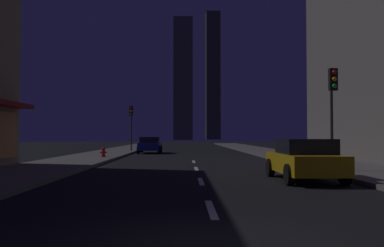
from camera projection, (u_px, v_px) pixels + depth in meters
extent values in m
cube|color=black|center=(190.00, 153.00, 37.40)|extent=(78.00, 136.00, 0.10)
cube|color=#605E59|center=(266.00, 152.00, 37.54)|extent=(4.00, 76.00, 0.15)
cube|color=#605E59|center=(114.00, 152.00, 37.27)|extent=(4.00, 76.00, 0.15)
cube|color=silver|center=(211.00, 209.00, 8.62)|extent=(0.16, 2.20, 0.01)
cube|color=silver|center=(201.00, 181.00, 13.82)|extent=(0.16, 2.20, 0.01)
cube|color=silver|center=(196.00, 169.00, 19.01)|extent=(0.16, 2.20, 0.01)
cube|color=silver|center=(194.00, 162.00, 24.21)|extent=(0.16, 2.20, 0.01)
cube|color=#605C48|center=(183.00, 79.00, 147.04)|extent=(6.89, 5.62, 44.12)
cube|color=#4B4738|center=(213.00, 76.00, 164.94)|extent=(5.66, 6.23, 51.53)
cube|color=gold|center=(304.00, 163.00, 14.17)|extent=(1.80, 4.20, 0.65)
cube|color=black|center=(305.00, 147.00, 13.99)|extent=(1.64, 2.00, 0.55)
cylinder|color=black|center=(270.00, 168.00, 15.55)|extent=(0.22, 0.68, 0.68)
cylinder|color=black|center=(316.00, 168.00, 15.58)|extent=(0.22, 0.68, 0.68)
cylinder|color=black|center=(289.00, 175.00, 12.75)|extent=(0.22, 0.68, 0.68)
cylinder|color=black|center=(345.00, 175.00, 12.78)|extent=(0.22, 0.68, 0.68)
sphere|color=white|center=(275.00, 158.00, 16.21)|extent=(0.18, 0.18, 0.18)
sphere|color=white|center=(302.00, 158.00, 16.23)|extent=(0.18, 0.18, 0.18)
cube|color=navy|center=(150.00, 146.00, 36.13)|extent=(1.80, 4.20, 0.65)
cube|color=black|center=(150.00, 140.00, 35.95)|extent=(1.64, 2.00, 0.55)
cylinder|color=black|center=(142.00, 149.00, 37.50)|extent=(0.22, 0.68, 0.68)
cylinder|color=black|center=(161.00, 149.00, 37.54)|extent=(0.22, 0.68, 0.68)
cylinder|color=black|center=(138.00, 150.00, 34.71)|extent=(0.22, 0.68, 0.68)
cylinder|color=black|center=(159.00, 150.00, 34.74)|extent=(0.22, 0.68, 0.68)
sphere|color=white|center=(146.00, 145.00, 38.17)|extent=(0.18, 0.18, 0.18)
sphere|color=white|center=(158.00, 145.00, 38.19)|extent=(0.18, 0.18, 0.18)
cylinder|color=red|center=(103.00, 153.00, 26.86)|extent=(0.22, 0.22, 0.55)
sphere|color=red|center=(103.00, 149.00, 26.87)|extent=(0.21, 0.21, 0.21)
cylinder|color=red|center=(103.00, 157.00, 26.86)|extent=(0.30, 0.30, 0.06)
cylinder|color=red|center=(101.00, 152.00, 26.86)|extent=(0.10, 0.10, 0.10)
cylinder|color=red|center=(106.00, 152.00, 26.87)|extent=(0.10, 0.10, 0.10)
cylinder|color=#2D2D2D|center=(332.00, 119.00, 16.74)|extent=(0.12, 0.12, 4.20)
cube|color=black|center=(333.00, 79.00, 16.59)|extent=(0.32, 0.24, 0.90)
sphere|color=red|center=(334.00, 72.00, 16.47)|extent=(0.18, 0.18, 0.18)
sphere|color=#F2B20C|center=(334.00, 79.00, 16.46)|extent=(0.18, 0.18, 0.18)
sphere|color=#19D833|center=(334.00, 86.00, 16.45)|extent=(0.18, 0.18, 0.18)
cylinder|color=#2D2D2D|center=(131.00, 128.00, 38.00)|extent=(0.12, 0.12, 4.20)
cube|color=black|center=(131.00, 111.00, 37.85)|extent=(0.32, 0.24, 0.90)
sphere|color=red|center=(131.00, 108.00, 37.73)|extent=(0.18, 0.18, 0.18)
sphere|color=#F2B20C|center=(131.00, 111.00, 37.72)|extent=(0.18, 0.18, 0.18)
sphere|color=#19D833|center=(131.00, 114.00, 37.71)|extent=(0.18, 0.18, 0.18)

